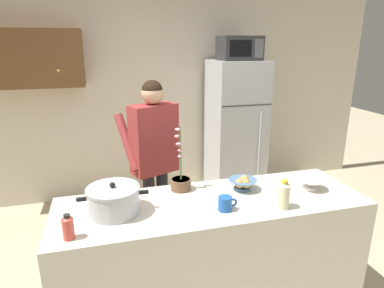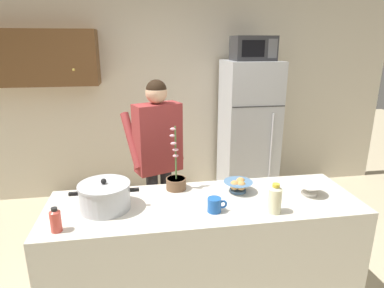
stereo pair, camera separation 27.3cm
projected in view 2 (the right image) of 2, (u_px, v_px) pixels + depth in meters
back_wall_unit at (153, 91)px, 4.26m from camera, size 6.00×0.48×2.60m
kitchen_island at (204, 258)px, 2.42m from camera, size 2.16×0.68×0.92m
refrigerator at (248, 132)px, 4.18m from camera, size 0.64×0.68×1.77m
microwave at (253, 48)px, 3.86m from camera, size 0.48×0.37×0.28m
person_near_pot at (158, 147)px, 3.08m from camera, size 0.61×0.55×1.66m
cooking_pot at (105, 196)px, 2.17m from camera, size 0.45×0.34×0.21m
coffee_mug at (215, 205)px, 2.14m from camera, size 0.13×0.09×0.10m
bread_bowl at (238, 185)px, 2.42m from camera, size 0.21×0.21×0.10m
empty_bowl at (310, 189)px, 2.38m from camera, size 0.19×0.19×0.08m
bottle_near_edge at (56, 220)px, 1.91m from camera, size 0.06×0.06×0.15m
bottle_mid_counter at (275, 199)px, 2.11m from camera, size 0.08×0.08×0.20m
potted_orchid at (176, 180)px, 2.46m from camera, size 0.15×0.15×0.48m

